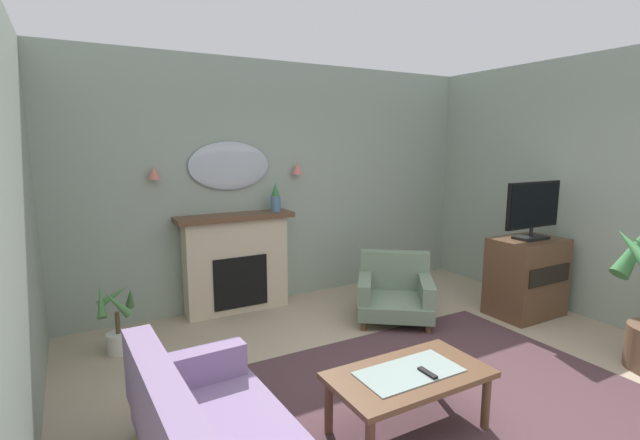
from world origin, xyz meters
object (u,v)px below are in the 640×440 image
fireplace (237,264)px  tv_cabinet (526,277)px  mantel_vase_right (276,198)px  wall_mirror (230,166)px  wall_sconce_right (297,168)px  armchair_in_corner (395,291)px  wall_sconce_left (154,173)px  tv_flatscreen (533,209)px  tv_remote (428,373)px  coffee_table (409,380)px  potted_plant_small_fern (117,322)px

fireplace → tv_cabinet: (2.87, -1.75, -0.12)m
mantel_vase_right → fireplace: bearing=176.8°
wall_mirror → wall_sconce_right: size_ratio=6.86×
mantel_vase_right → armchair_in_corner: (1.00, -1.05, -1.01)m
wall_sconce_left → tv_cabinet: wall_sconce_left is taller
mantel_vase_right → tv_cabinet: bearing=-36.0°
mantel_vase_right → tv_flatscreen: 2.95m
fireplace → tv_flatscreen: bearing=-31.7°
tv_remote → armchair_in_corner: (1.16, 1.81, -0.15)m
tv_flatscreen → wall_sconce_right: bearing=137.4°
wall_sconce_right → coffee_table: size_ratio=0.13×
wall_mirror → tv_remote: bearing=-83.6°
coffee_table → tv_flatscreen: size_ratio=1.31×
tv_remote → tv_flatscreen: (2.53, 1.12, 0.79)m
armchair_in_corner → tv_flatscreen: bearing=-26.9°
fireplace → mantel_vase_right: bearing=-3.2°
wall_sconce_right → tv_remote: wall_sconce_right is taller
potted_plant_small_fern → coffee_table: bearing=-54.6°
armchair_in_corner → fireplace: bearing=144.4°
fireplace → tv_cabinet: 3.37m
mantel_vase_right → armchair_in_corner: mantel_vase_right is taller
tv_cabinet → tv_flatscreen: size_ratio=1.07×
wall_mirror → tv_flatscreen: bearing=-33.7°
fireplace → wall_sconce_left: (-0.85, 0.09, 1.09)m
wall_sconce_right → fireplace: bearing=-173.8°
fireplace → tv_cabinet: bearing=-31.4°
wall_sconce_right → potted_plant_small_fern: size_ratio=0.21×
tv_flatscreen → coffee_table: bearing=-158.5°
mantel_vase_right → tv_remote: 2.99m
wall_mirror → wall_sconce_left: size_ratio=6.86×
fireplace → tv_flatscreen: 3.44m
wall_mirror → coffee_table: 3.24m
wall_mirror → wall_sconce_left: 0.85m
fireplace → potted_plant_small_fern: size_ratio=2.00×
coffee_table → wall_sconce_left: bearing=111.0°
fireplace → armchair_in_corner: size_ratio=1.20×
armchair_in_corner → potted_plant_small_fern: armchair_in_corner is taller
tv_remote → armchair_in_corner: bearing=57.3°
tv_remote → wall_sconce_left: bearing=111.8°
fireplace → wall_sconce_left: size_ratio=9.71×
wall_sconce_left → coffee_table: wall_sconce_left is taller
potted_plant_small_fern → tv_remote: bearing=-54.2°
fireplace → wall_mirror: bearing=90.0°
fireplace → potted_plant_small_fern: bearing=-158.7°
wall_mirror → potted_plant_small_fern: wall_mirror is taller
wall_sconce_left → tv_flatscreen: size_ratio=0.17×
wall_sconce_right → wall_sconce_left: bearing=180.0°
wall_sconce_left → tv_remote: bearing=-68.2°
wall_sconce_left → wall_sconce_right: bearing=0.0°
mantel_vase_right → wall_sconce_right: (0.35, 0.12, 0.34)m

